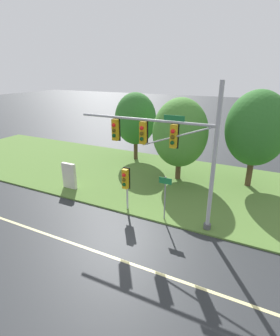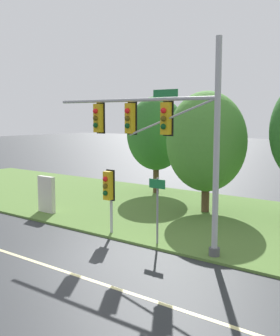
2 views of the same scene
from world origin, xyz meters
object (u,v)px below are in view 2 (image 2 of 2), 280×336
object	(u,v)px
tree_left_of_mast	(206,142)
traffic_signal_mast	(161,130)
route_sign_post	(157,202)
tree_nearest_road	(156,134)
info_kiosk	(46,194)
pedestrian_signal_near_kerb	(109,189)

from	to	relation	value
tree_left_of_mast	traffic_signal_mast	bearing A→B (deg)	-77.53
route_sign_post	tree_nearest_road	xyz separation A→B (m)	(-6.51, 9.03, 2.21)
route_sign_post	info_kiosk	distance (m)	7.86
pedestrian_signal_near_kerb	tree_nearest_road	size ratio (longest dim) A/B	0.44
tree_nearest_road	tree_left_of_mast	world-z (taller)	tree_left_of_mast
traffic_signal_mast	route_sign_post	bearing A→B (deg)	-144.01
pedestrian_signal_near_kerb	info_kiosk	world-z (taller)	pedestrian_signal_near_kerb
route_sign_post	pedestrian_signal_near_kerb	bearing A→B (deg)	-177.96
pedestrian_signal_near_kerb	tree_left_of_mast	size ratio (longest dim) A/B	0.44
route_sign_post	info_kiosk	bearing A→B (deg)	173.32
route_sign_post	tree_nearest_road	world-z (taller)	tree_nearest_road
route_sign_post	tree_left_of_mast	world-z (taller)	tree_left_of_mast
tree_left_of_mast	info_kiosk	world-z (taller)	tree_left_of_mast
traffic_signal_mast	tree_left_of_mast	size ratio (longest dim) A/B	1.27
traffic_signal_mast	route_sign_post	distance (m)	2.83
traffic_signal_mast	tree_nearest_road	xyz separation A→B (m)	(-6.61, 8.96, -0.62)
traffic_signal_mast	tree_left_of_mast	xyz separation A→B (m)	(-1.34, 6.08, -0.80)
tree_left_of_mast	info_kiosk	xyz separation A→B (m)	(-6.53, -5.24, -2.76)
tree_left_of_mast	route_sign_post	bearing A→B (deg)	-78.55
info_kiosk	pedestrian_signal_near_kerb	bearing A→B (deg)	-10.72
traffic_signal_mast	tree_left_of_mast	world-z (taller)	traffic_signal_mast
pedestrian_signal_near_kerb	tree_nearest_road	bearing A→B (deg)	113.79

